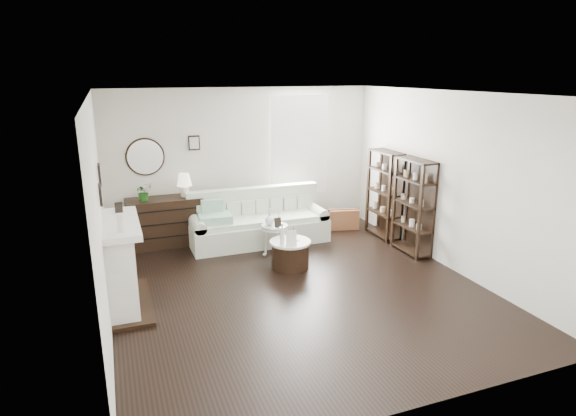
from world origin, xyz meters
name	(u,v)px	position (x,y,z in m)	size (l,w,h in m)	color
room	(281,147)	(0.73, 2.70, 1.60)	(5.50, 5.50, 5.50)	black
fireplace	(122,267)	(-2.32, 0.30, 0.54)	(0.50, 1.40, 1.84)	white
shelf_unit_far	(384,194)	(2.33, 1.55, 0.80)	(0.30, 0.80, 1.60)	black
shelf_unit_near	(413,207)	(2.33, 0.65, 0.80)	(0.30, 0.80, 1.60)	black
sofa	(258,225)	(0.06, 2.08, 0.31)	(2.44, 0.84, 0.95)	beige
quilt	(215,218)	(-0.74, 1.95, 0.56)	(0.55, 0.45, 0.14)	#289574
suitcase	(343,219)	(1.83, 2.17, 0.19)	(0.58, 0.19, 0.39)	brown
dresser	(165,222)	(-1.52, 2.47, 0.43)	(1.28, 0.55, 0.85)	black
table_lamp	(184,185)	(-1.15, 2.47, 1.06)	(0.26, 0.26, 0.41)	beige
potted_plant	(144,192)	(-1.84, 2.42, 1.01)	(0.28, 0.24, 0.31)	#1C5217
drum_table	(290,254)	(0.17, 0.73, 0.22)	(0.64, 0.64, 0.44)	black
pedestal_table	(274,228)	(0.11, 1.30, 0.49)	(0.44, 0.44, 0.54)	silver
eiffel_drum	(293,234)	(0.24, 0.77, 0.53)	(0.11, 0.11, 0.18)	black
bottle_drum	(282,234)	(0.01, 0.66, 0.60)	(0.08, 0.08, 0.32)	silver
card_frame_drum	(291,238)	(0.12, 0.57, 0.55)	(0.16, 0.01, 0.22)	silver
eiffel_ped	(279,219)	(0.19, 1.33, 0.62)	(0.09, 0.09, 0.16)	black
flask_ped	(269,217)	(0.03, 1.32, 0.68)	(0.15, 0.15, 0.28)	silver
card_frame_ped	(278,222)	(0.13, 1.18, 0.61)	(0.12, 0.01, 0.15)	black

